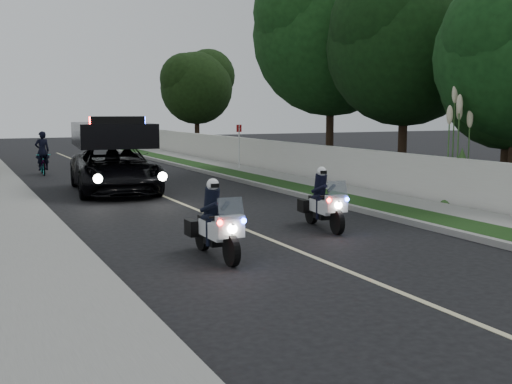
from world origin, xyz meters
The scene contains 20 objects.
ground centered at (0.00, 0.00, 0.00)m, with size 120.00×120.00×0.00m, color black.
curb_right centered at (4.10, 10.00, 0.07)m, with size 0.20×60.00×0.15m, color gray.
grass_verge centered at (4.80, 10.00, 0.08)m, with size 1.20×60.00×0.16m, color #193814.
sidewalk_right centered at (6.10, 10.00, 0.08)m, with size 1.40×60.00×0.16m, color gray.
property_wall centered at (7.10, 10.00, 0.75)m, with size 0.22×60.00×1.50m, color beige.
curb_left centered at (-4.10, 10.00, 0.07)m, with size 0.20×60.00×0.15m, color gray.
sidewalk_left centered at (-5.20, 10.00, 0.08)m, with size 2.00×60.00×0.16m, color gray.
lane_marking centered at (0.00, 10.00, 0.00)m, with size 0.12×50.00×0.01m, color #BFB78C.
police_moto_left centered at (-1.77, 1.61, 0.00)m, with size 0.65×1.86×1.58m, color silver, non-canonical shape.
police_moto_right centered at (1.79, 3.32, 0.00)m, with size 0.63×1.81×1.54m, color silver, non-canonical shape.
police_suv centered at (-1.22, 12.55, 0.00)m, with size 2.76×5.97×2.90m, color black.
bicycle centered at (-2.75, 20.10, 0.00)m, with size 0.63×1.81×0.95m, color black.
cyclist centered at (-2.75, 20.10, 0.00)m, with size 0.64×0.42×1.77m, color black.
sign_post centered at (6.00, 17.81, 0.00)m, with size 0.36×0.36×2.30m, color red, non-canonical shape.
pampas_far centered at (7.60, 4.75, 0.00)m, with size 1.39×1.39×3.97m, color beige, non-canonical shape.
tree_right_a centered at (10.14, 5.39, 0.00)m, with size 4.49×4.49×7.48m, color black, non-canonical shape.
tree_right_b centered at (9.87, 4.83, 0.00)m, with size 5.31×5.31×8.85m, color #164217, non-canonical shape.
tree_right_c centered at (10.09, 10.71, 0.00)m, with size 6.31×6.31×10.51m, color black, non-canonical shape.
tree_right_d centered at (9.64, 15.49, 0.00)m, with size 7.31×7.31×12.19m, color #184316, non-canonical shape.
tree_right_e centered at (9.80, 33.83, 0.00)m, with size 5.23×5.23×8.72m, color black, non-canonical shape.
Camera 1 is at (-6.37, -9.82, 2.92)m, focal length 44.25 mm.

